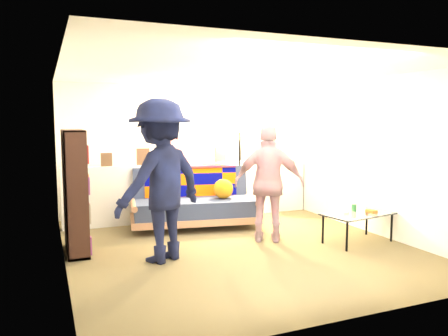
# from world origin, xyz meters

# --- Properties ---
(ground) EXTENTS (5.00, 5.00, 0.00)m
(ground) POSITION_xyz_m (0.00, 0.00, 0.00)
(ground) COLOR brown
(ground) RESTS_ON ground
(room_shell) EXTENTS (4.60, 5.05, 2.45)m
(room_shell) POSITION_xyz_m (0.00, 0.47, 1.67)
(room_shell) COLOR silver
(room_shell) RESTS_ON ground
(half_wall_ledge) EXTENTS (4.45, 0.15, 1.00)m
(half_wall_ledge) POSITION_xyz_m (0.00, 1.80, 0.50)
(half_wall_ledge) COLOR silver
(half_wall_ledge) RESTS_ON ground
(ledge_decor) EXTENTS (2.97, 0.02, 0.45)m
(ledge_decor) POSITION_xyz_m (-0.23, 1.78, 1.18)
(ledge_decor) COLOR brown
(ledge_decor) RESTS_ON half_wall_ledge
(futon_sofa) EXTENTS (2.15, 1.27, 0.87)m
(futon_sofa) POSITION_xyz_m (-0.18, 1.25, 0.41)
(futon_sofa) COLOR tan
(futon_sofa) RESTS_ON ground
(bookshelf) EXTENTS (0.27, 0.81, 1.62)m
(bookshelf) POSITION_xyz_m (-2.08, 0.49, 0.76)
(bookshelf) COLOR black
(bookshelf) RESTS_ON ground
(coffee_table) EXTENTS (1.10, 0.72, 0.53)m
(coffee_table) POSITION_xyz_m (1.69, -0.55, 0.40)
(coffee_table) COLOR black
(coffee_table) RESTS_ON ground
(floor_lamp) EXTENTS (0.38, 0.31, 1.62)m
(floor_lamp) POSITION_xyz_m (0.77, 1.55, 1.15)
(floor_lamp) COLOR black
(floor_lamp) RESTS_ON ground
(person_left) EXTENTS (1.49, 1.26, 2.01)m
(person_left) POSITION_xyz_m (-1.12, -0.25, 1.00)
(person_left) COLOR black
(person_left) RESTS_ON ground
(person_right) EXTENTS (1.07, 0.84, 1.70)m
(person_right) POSITION_xyz_m (0.53, -0.01, 0.85)
(person_right) COLOR pink
(person_right) RESTS_ON ground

